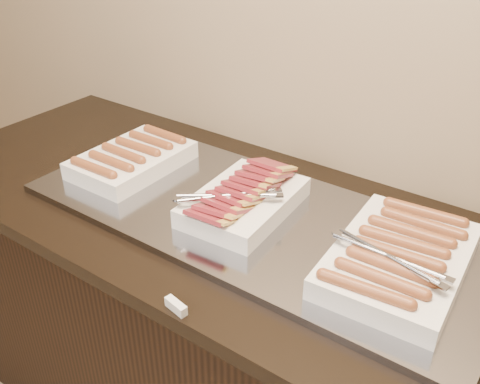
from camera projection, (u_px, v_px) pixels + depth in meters
name	position (u px, v px, depth m)	size (l,w,h in m)	color
counter	(248.00, 344.00, 1.59)	(2.06, 0.76, 0.90)	black
warming_tray	(254.00, 217.00, 1.35)	(1.20, 0.50, 0.02)	gray
dish_left	(132.00, 159.00, 1.55)	(0.22, 0.33, 0.07)	white
dish_center	(243.00, 199.00, 1.34)	(0.25, 0.34, 0.10)	white
dish_right	(399.00, 258.00, 1.14)	(0.29, 0.41, 0.08)	white
label_holder	(176.00, 306.00, 1.07)	(0.05, 0.02, 0.02)	white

